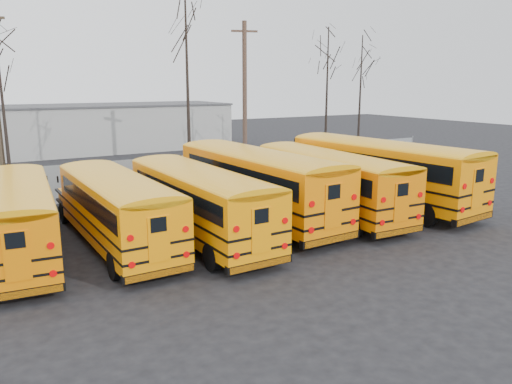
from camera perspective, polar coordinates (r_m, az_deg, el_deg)
ground at (r=18.13m, az=2.16°, el=-7.10°), size 120.00×120.00×0.00m
fence at (r=28.40m, az=-10.99°, el=1.93°), size 40.00×0.04×2.00m
distant_building at (r=47.89m, az=-16.93°, el=7.02°), size 22.00×8.00×4.00m
bus_a at (r=19.18m, az=-25.75°, el=-2.15°), size 3.19×10.17×2.80m
bus_b at (r=19.22m, az=-15.81°, el=-1.32°), size 2.52×10.11×2.81m
bus_c at (r=19.44m, az=-6.72°, el=-0.59°), size 2.63×10.48×2.92m
bus_d at (r=22.02m, az=-0.12°, el=1.55°), size 3.18×11.72×3.25m
bus_e at (r=23.26m, az=8.11°, el=1.69°), size 2.96×10.93×3.03m
bus_f at (r=25.45m, az=13.73°, el=2.80°), size 3.90×12.15×3.35m
utility_pole_right at (r=35.13m, az=-1.30°, el=11.00°), size 1.75×0.68×10.11m
tree_2 at (r=31.73m, az=-26.99°, el=9.21°), size 0.26×0.26×10.04m
tree_3 at (r=31.42m, az=-7.86°, el=12.94°), size 0.26×0.26×12.81m
tree_4 at (r=39.17m, az=8.08°, el=10.83°), size 0.26×0.26×10.11m
tree_5 at (r=41.08m, az=11.79°, el=10.44°), size 0.26×0.26×9.65m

